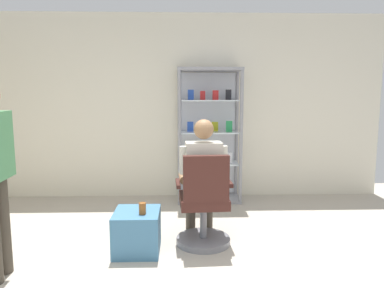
# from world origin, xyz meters

# --- Properties ---
(back_wall) EXTENTS (6.00, 0.10, 2.70)m
(back_wall) POSITION_xyz_m (0.00, 3.00, 1.35)
(back_wall) COLOR silver
(back_wall) RESTS_ON ground
(display_cabinet_main) EXTENTS (0.90, 0.45, 1.90)m
(display_cabinet_main) POSITION_xyz_m (0.40, 2.76, 0.96)
(display_cabinet_main) COLOR gray
(display_cabinet_main) RESTS_ON ground
(office_chair) EXTENTS (0.58, 0.56, 0.96)m
(office_chair) POSITION_xyz_m (0.23, 1.12, 0.39)
(office_chair) COLOR slate
(office_chair) RESTS_ON ground
(seated_shopkeeper) EXTENTS (0.50, 0.58, 1.29)m
(seated_shopkeeper) POSITION_xyz_m (0.22, 1.28, 0.71)
(seated_shopkeeper) COLOR #3F382D
(seated_shopkeeper) RESTS_ON ground
(storage_crate) EXTENTS (0.44, 0.48, 0.40)m
(storage_crate) POSITION_xyz_m (-0.44, 1.01, 0.20)
(storage_crate) COLOR teal
(storage_crate) RESTS_ON ground
(tea_glass) EXTENTS (0.07, 0.07, 0.11)m
(tea_glass) POSITION_xyz_m (-0.37, 0.93, 0.46)
(tea_glass) COLOR brown
(tea_glass) RESTS_ON storage_crate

